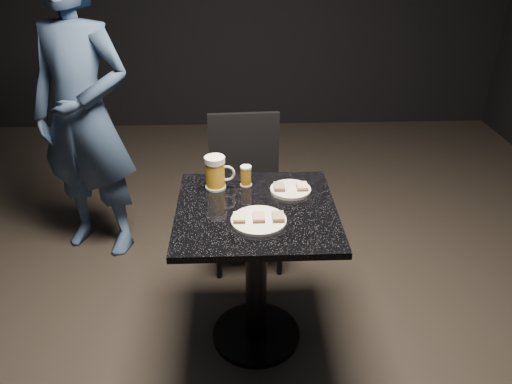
% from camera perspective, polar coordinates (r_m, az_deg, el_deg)
% --- Properties ---
extents(floor, '(6.00, 6.00, 0.00)m').
position_cam_1_polar(floor, '(2.64, 0.02, -16.06)').
color(floor, black).
rests_on(floor, ground).
extents(plate_large, '(0.23, 0.23, 0.01)m').
position_cam_1_polar(plate_large, '(2.08, 0.31, -3.29)').
color(plate_large, white).
rests_on(plate_large, table).
extents(plate_small, '(0.19, 0.19, 0.01)m').
position_cam_1_polar(plate_small, '(2.31, 3.97, 0.27)').
color(plate_small, white).
rests_on(plate_small, table).
extents(patron, '(0.74, 0.60, 1.74)m').
position_cam_1_polar(patron, '(3.05, -19.14, 8.23)').
color(patron, navy).
rests_on(patron, floor).
extents(table, '(0.70, 0.70, 0.75)m').
position_cam_1_polar(table, '(2.31, 0.02, -7.06)').
color(table, black).
rests_on(table, floor).
extents(beer_mug, '(0.14, 0.10, 0.16)m').
position_cam_1_polar(beer_mug, '(2.31, -4.61, 2.24)').
color(beer_mug, silver).
rests_on(beer_mug, table).
extents(beer_tumbler, '(0.06, 0.06, 0.10)m').
position_cam_1_polar(beer_tumbler, '(2.34, -1.16, 1.86)').
color(beer_tumbler, silver).
rests_on(beer_tumbler, table).
extents(chair, '(0.44, 0.44, 0.88)m').
position_cam_1_polar(chair, '(2.94, -1.19, 1.26)').
color(chair, black).
rests_on(chair, floor).
extents(canapes_on_plate_large, '(0.21, 0.07, 0.02)m').
position_cam_1_polar(canapes_on_plate_large, '(2.07, 0.31, -2.90)').
color(canapes_on_plate_large, '#4C3521').
rests_on(canapes_on_plate_large, plate_large).
extents(canapes_on_plate_small, '(0.16, 0.07, 0.02)m').
position_cam_1_polar(canapes_on_plate_small, '(2.31, 3.98, 0.63)').
color(canapes_on_plate_small, '#4C3521').
rests_on(canapes_on_plate_small, plate_small).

